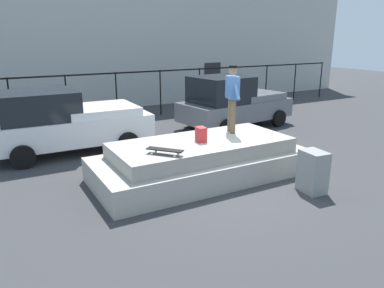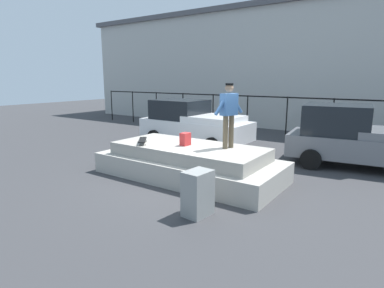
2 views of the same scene
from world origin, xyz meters
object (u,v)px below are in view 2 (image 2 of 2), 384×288
Objects in this scene: backpack at (185,139)px; car_white_pickup_near at (193,123)px; car_grey_pickup_mid at (356,137)px; utility_box at (198,193)px; skateboarder at (229,111)px; skateboard at (143,140)px.

backpack is 4.56m from car_white_pickup_near.
car_grey_pickup_mid is 6.34m from utility_box.
skateboarder is at bearing -44.05° from car_white_pickup_near.
utility_box is at bearing -76.04° from skateboarder.
skateboarder is 4.83× the size of backpack.
car_grey_pickup_mid is (4.98, 4.51, -0.08)m from skateboard.
utility_box is (2.94, -1.48, -0.56)m from skateboard.
skateboard is at bearing -62.85° from backpack.
car_white_pickup_near is 7.17m from utility_box.
car_white_pickup_near is (-1.23, 4.34, -0.09)m from skateboard.
backpack reaches higher than skateboard.
skateboarder is at bearing 113.19° from backpack.
backpack is 0.38× the size of utility_box.
backpack is at bearing 137.05° from utility_box.
skateboarder is 5.09m from car_white_pickup_near.
backpack is at bearing -133.32° from car_grey_pickup_mid.
skateboard is 0.16× the size of car_white_pickup_near.
car_white_pickup_near is at bearing 135.95° from skateboarder.
car_grey_pickup_mid reaches higher than car_white_pickup_near.
skateboard is 1.29m from backpack.
car_white_pickup_near is 4.95× the size of utility_box.
backpack is 5.53m from car_grey_pickup_mid.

